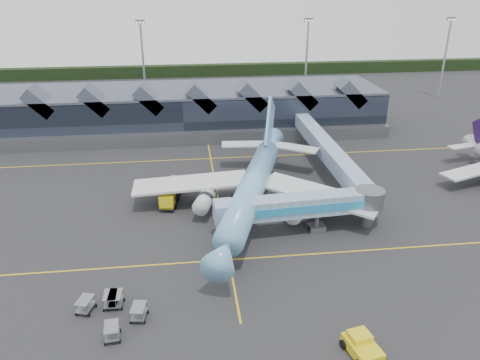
{
  "coord_description": "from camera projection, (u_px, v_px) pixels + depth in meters",
  "views": [
    {
      "loc": [
        -4.77,
        -58.03,
        33.22
      ],
      "look_at": [
        3.06,
        5.56,
        5.0
      ],
      "focal_mm": 35.0,
      "sensor_mm": 36.0,
      "label": 1
    }
  ],
  "objects": [
    {
      "name": "ground",
      "position": [
        223.0,
        229.0,
        66.63
      ],
      "size": [
        260.0,
        260.0,
        0.0
      ],
      "primitive_type": "plane",
      "color": "#242426",
      "rests_on": "ground"
    },
    {
      "name": "taxi_stripes",
      "position": [
        218.0,
        198.0,
        75.71
      ],
      "size": [
        120.0,
        60.0,
        0.01
      ],
      "color": "gold",
      "rests_on": "ground"
    },
    {
      "name": "tree_line_far",
      "position": [
        195.0,
        71.0,
        165.74
      ],
      "size": [
        260.0,
        4.0,
        4.0
      ],
      "primitive_type": "cube",
      "color": "black",
      "rests_on": "ground"
    },
    {
      "name": "terminal",
      "position": [
        183.0,
        109.0,
        107.11
      ],
      "size": [
        90.0,
        22.25,
        12.52
      ],
      "color": "black",
      "rests_on": "ground"
    },
    {
      "name": "light_masts",
      "position": [
        282.0,
        62.0,
        120.99
      ],
      "size": [
        132.4,
        42.56,
        22.45
      ],
      "color": "#9799A0",
      "rests_on": "ground"
    },
    {
      "name": "main_airliner",
      "position": [
        254.0,
        184.0,
        70.65
      ],
      "size": [
        36.62,
        43.12,
        14.24
      ],
      "rotation": [
        0.0,
        0.0,
        -0.33
      ],
      "color": "#6EAEE0",
      "rests_on": "ground"
    },
    {
      "name": "jet_bridge",
      "position": [
        311.0,
        206.0,
        64.39
      ],
      "size": [
        24.22,
        5.2,
        5.75
      ],
      "rotation": [
        0.0,
        0.0,
        0.07
      ],
      "color": "#76A1C6",
      "rests_on": "ground"
    },
    {
      "name": "fuel_truck",
      "position": [
        171.0,
        191.0,
        74.2
      ],
      "size": [
        3.48,
        8.89,
        2.95
      ],
      "rotation": [
        0.0,
        0.0,
        -0.14
      ],
      "color": "black",
      "rests_on": "ground"
    },
    {
      "name": "pushback_tug",
      "position": [
        362.0,
        347.0,
        44.27
      ],
      "size": [
        3.53,
        4.84,
        1.99
      ],
      "rotation": [
        0.0,
        0.0,
        0.2
      ],
      "color": "yellow",
      "rests_on": "ground"
    },
    {
      "name": "baggage_carts",
      "position": [
        113.0,
        309.0,
        49.36
      ],
      "size": [
        7.72,
        7.4,
        1.54
      ],
      "rotation": [
        0.0,
        0.0,
        -0.15
      ],
      "color": "gray",
      "rests_on": "ground"
    }
  ]
}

